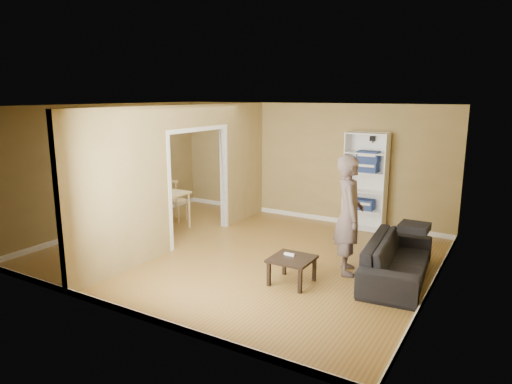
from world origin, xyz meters
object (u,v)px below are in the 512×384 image
(bookshelf, at_px, (366,181))
(chair_left, at_px, (130,201))
(dining_table, at_px, (156,195))
(chair_near, at_px, (140,211))
(coffee_table, at_px, (292,262))
(chair_far, at_px, (177,200))
(sofa, at_px, (398,253))
(person, at_px, (350,205))

(bookshelf, height_order, chair_left, bookshelf)
(dining_table, relative_size, chair_near, 1.25)
(coffee_table, height_order, chair_near, chair_near)
(chair_near, bearing_deg, chair_far, 92.05)
(bookshelf, xyz_separation_m, coffee_table, (-0.05, -3.36, -0.67))
(sofa, bearing_deg, coffee_table, 121.64)
(sofa, relative_size, coffee_table, 3.53)
(chair_near, relative_size, chair_far, 1.05)
(coffee_table, xyz_separation_m, chair_left, (-4.46, 1.11, 0.17))
(sofa, bearing_deg, dining_table, 82.33)
(sofa, height_order, person, person)
(chair_left, height_order, chair_far, chair_left)
(person, bearing_deg, sofa, -104.23)
(person, distance_m, dining_table, 4.36)
(coffee_table, relative_size, chair_left, 0.59)
(bookshelf, distance_m, coffee_table, 3.43)
(person, height_order, coffee_table, person)
(coffee_table, height_order, chair_far, chair_far)
(sofa, xyz_separation_m, chair_near, (-5.01, -0.36, 0.09))
(bookshelf, relative_size, coffee_table, 3.33)
(dining_table, bearing_deg, bookshelf, 29.71)
(chair_left, relative_size, chair_far, 1.07)
(person, xyz_separation_m, bookshelf, (-0.51, 2.51, -0.09))
(person, relative_size, bookshelf, 1.09)
(sofa, distance_m, bookshelf, 2.75)
(dining_table, xyz_separation_m, chair_far, (-0.01, 0.66, -0.22))
(bookshelf, height_order, chair_near, bookshelf)
(coffee_table, relative_size, dining_table, 0.49)
(chair_far, bearing_deg, person, 164.65)
(bookshelf, distance_m, dining_table, 4.40)
(bookshelf, bearing_deg, person, -78.51)
(bookshelf, distance_m, chair_far, 4.15)
(sofa, xyz_separation_m, bookshelf, (-1.26, 2.37, 0.61))
(person, xyz_separation_m, chair_left, (-5.02, 0.26, -0.59))
(bookshelf, distance_m, chair_near, 4.67)
(chair_near, bearing_deg, person, 1.58)
(person, relative_size, chair_far, 2.30)
(coffee_table, distance_m, chair_left, 4.60)
(person, distance_m, chair_near, 4.31)
(coffee_table, xyz_separation_m, chair_near, (-3.70, 0.63, 0.16))
(chair_left, bearing_deg, chair_near, 34.65)
(bookshelf, xyz_separation_m, chair_near, (-3.75, -2.73, -0.51))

